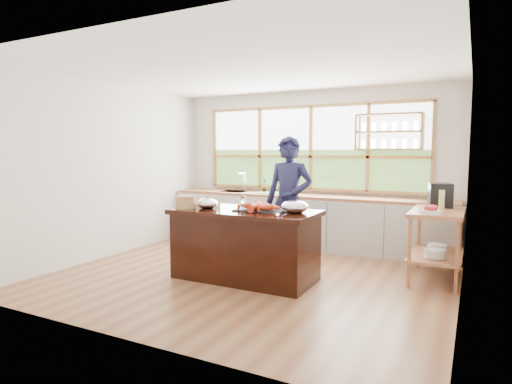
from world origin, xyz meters
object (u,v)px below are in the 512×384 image
Objects in this scene: cook at (289,202)px; wicker_basket at (186,202)px; espresso_machine at (440,195)px; island at (245,244)px.

cook is 7.22× the size of wicker_basket.
island is at bearing -159.12° from espresso_machine.
island is at bearing 16.55° from wicker_basket.
cook reaches higher than espresso_machine.
cook is at bearing -174.99° from espresso_machine.
cook is 5.78× the size of espresso_machine.
espresso_machine is (2.19, 1.45, 0.61)m from island.
island is 0.99m from cook.
espresso_machine is 1.25× the size of wicker_basket.
island is 1.00× the size of cook.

